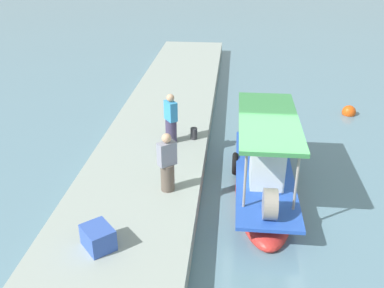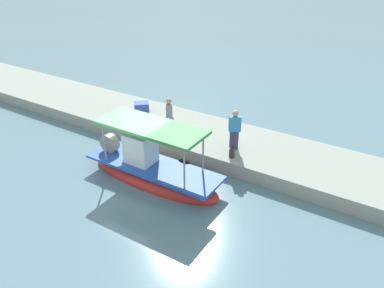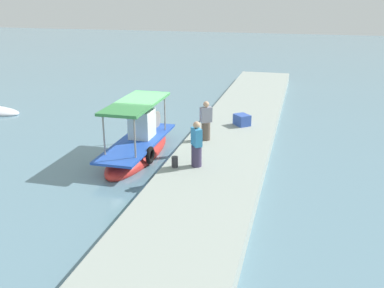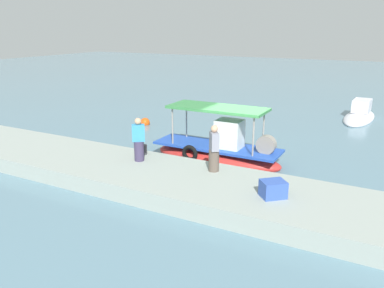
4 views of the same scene
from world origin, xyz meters
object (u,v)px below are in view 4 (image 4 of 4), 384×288
object	(u,v)px
mooring_bollard	(144,149)
cargo_crate	(273,189)
fisherman_by_crate	(139,142)
marker_buoy	(145,123)
main_fishing_boat	(219,151)
fisherman_near_bollard	(214,151)
moored_boat_near	(360,116)

from	to	relation	value
mooring_bollard	cargo_crate	bearing A→B (deg)	-15.23
fisherman_by_crate	marker_buoy	distance (m)	8.63
main_fishing_boat	marker_buoy	world-z (taller)	main_fishing_boat
main_fishing_boat	fisherman_near_bollard	xyz separation A→B (m)	(1.04, -2.75, 0.95)
fisherman_near_bollard	moored_boat_near	world-z (taller)	fisherman_near_bollard
fisherman_near_bollard	cargo_crate	world-z (taller)	fisherman_near_bollard
fisherman_by_crate	moored_boat_near	world-z (taller)	fisherman_by_crate
main_fishing_boat	moored_boat_near	xyz separation A→B (m)	(4.63, 11.93, -0.25)
cargo_crate	mooring_bollard	bearing A→B (deg)	164.77
main_fishing_boat	marker_buoy	xyz separation A→B (m)	(-6.75, 4.03, -0.33)
fisherman_near_bollard	marker_buoy	world-z (taller)	fisherman_near_bollard
cargo_crate	moored_boat_near	bearing A→B (deg)	86.48
fisherman_near_bollard	mooring_bollard	size ratio (longest dim) A/B	4.25
fisherman_near_bollard	mooring_bollard	xyz separation A→B (m)	(-3.40, 0.42, -0.58)
fisherman_by_crate	marker_buoy	world-z (taller)	fisherman_by_crate
fisherman_near_bollard	fisherman_by_crate	xyz separation A→B (m)	(-3.10, -0.34, -0.00)
fisherman_by_crate	marker_buoy	bearing A→B (deg)	123.36
fisherman_by_crate	mooring_bollard	size ratio (longest dim) A/B	4.25
fisherman_by_crate	mooring_bollard	distance (m)	1.00
main_fishing_boat	fisherman_near_bollard	size ratio (longest dim) A/B	3.39
main_fishing_boat	fisherman_near_bollard	bearing A→B (deg)	-69.20
main_fishing_boat	mooring_bollard	bearing A→B (deg)	-135.25
fisherman_by_crate	mooring_bollard	world-z (taller)	fisherman_by_crate
mooring_bollard	cargo_crate	xyz separation A→B (m)	(6.01, -1.64, 0.06)
fisherman_by_crate	cargo_crate	distance (m)	5.80
fisherman_near_bollard	cargo_crate	xyz separation A→B (m)	(2.61, -1.22, -0.52)
moored_boat_near	fisherman_by_crate	bearing A→B (deg)	-114.01
fisherman_near_bollard	mooring_bollard	bearing A→B (deg)	173.01
mooring_bollard	fisherman_by_crate	bearing A→B (deg)	-68.68
mooring_bollard	marker_buoy	bearing A→B (deg)	124.61
main_fishing_boat	fisherman_near_bollard	distance (m)	3.09
fisherman_by_crate	cargo_crate	world-z (taller)	fisherman_by_crate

